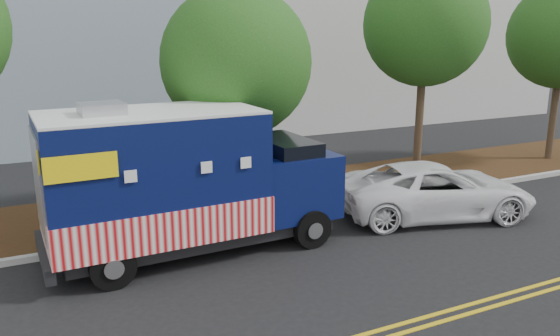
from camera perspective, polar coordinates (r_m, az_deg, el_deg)
name	(u,v)px	position (r m, az deg, el deg)	size (l,w,h in m)	color
ground	(262,245)	(13.38, -1.87, -8.04)	(120.00, 120.00, 0.00)	black
curb	(241,224)	(14.56, -4.13, -5.88)	(120.00, 0.18, 0.15)	#9E9E99
mulch_strip	(214,202)	(16.43, -6.87, -3.60)	(120.00, 4.00, 0.15)	black
centerline_near	(368,333)	(9.90, 9.19, -16.70)	(120.00, 0.10, 0.01)	gold
tree_b	(236,62)	(15.02, -4.59, 10.95)	(4.08, 4.08, 6.27)	#38281C
tree_c	(425,25)	(18.45, 14.93, 14.26)	(3.92, 3.92, 7.21)	#38281C
sign_post	(133,193)	(13.80, -15.08, -2.57)	(0.06, 0.06, 2.40)	#473828
food_truck	(180,185)	(12.65, -10.37, -1.77)	(6.93, 2.80, 3.61)	black
white_car	(436,190)	(15.77, 15.94, -2.24)	(2.49, 5.40, 1.50)	white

